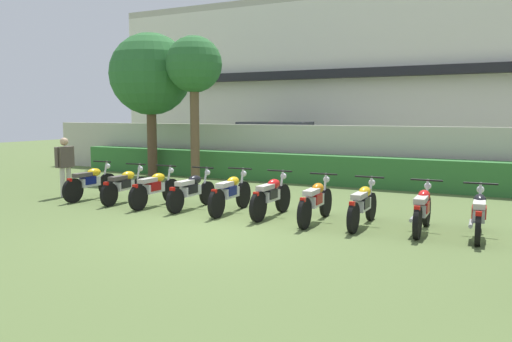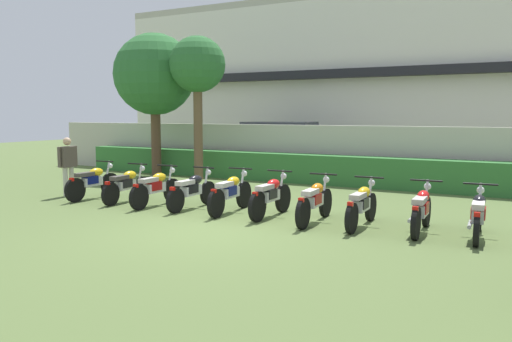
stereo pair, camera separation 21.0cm
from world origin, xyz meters
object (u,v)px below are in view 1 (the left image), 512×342
Objects in this scene: tree_near_inspector at (151,75)px; motorcycle_in_row_6 at (316,201)px; motorcycle_in_row_2 at (155,188)px; motorcycle_in_row_4 at (230,193)px; motorcycle_in_row_8 at (422,209)px; parked_car at (279,146)px; motorcycle_in_row_7 at (363,204)px; motorcycle_in_row_5 at (271,196)px; motorcycle_in_row_3 at (192,190)px; motorcycle_in_row_1 at (125,185)px; motorcycle_in_row_9 at (479,214)px; inspector_person at (65,162)px; tree_far_side at (194,67)px; motorcycle_in_row_0 at (90,182)px.

tree_near_inspector reaches higher than motorcycle_in_row_6.
motorcycle_in_row_4 is (2.02, 0.12, 0.01)m from motorcycle_in_row_2.
motorcycle_in_row_8 is at bearing -88.98° from motorcycle_in_row_2.
tree_near_inspector reaches higher than parked_car.
motorcycle_in_row_7 is at bearing -89.06° from motorcycle_in_row_2.
motorcycle_in_row_5 reaches higher than motorcycle_in_row_2.
motorcycle_in_row_5 is at bearing -89.34° from motorcycle_in_row_3.
motorcycle_in_row_1 is 0.96× the size of motorcycle_in_row_7.
motorcycle_in_row_3 is 3.11m from motorcycle_in_row_6.
motorcycle_in_row_9 is at bearing -89.23° from motorcycle_in_row_3.
parked_car reaches higher than inspector_person.
tree_far_side is 9.86m from motorcycle_in_row_8.
motorcycle_in_row_1 is at bearing -87.31° from motorcycle_in_row_0.
tree_near_inspector is 12.46m from motorcycle_in_row_9.
tree_far_side reaches higher than motorcycle_in_row_6.
motorcycle_in_row_4 is 3.02m from motorcycle_in_row_7.
tree_far_side is at bearing 38.73° from motorcycle_in_row_4.
motorcycle_in_row_1 is 0.99× the size of motorcycle_in_row_2.
motorcycle_in_row_2 is 1.02× the size of motorcycle_in_row_8.
tree_near_inspector is at bearing 100.52° from inspector_person.
motorcycle_in_row_0 is 0.98× the size of motorcycle_in_row_3.
motorcycle_in_row_8 is (6.18, 0.13, -0.00)m from motorcycle_in_row_2.
motorcycle_in_row_0 is 6.20m from motorcycle_in_row_6.
motorcycle_in_row_9 is at bearing -89.60° from motorcycle_in_row_6.
motorcycle_in_row_7 is (7.16, 0.07, -0.01)m from motorcycle_in_row_0.
motorcycle_in_row_2 is at bearing -67.07° from tree_far_side.
parked_car is 2.40× the size of motorcycle_in_row_4.
inspector_person reaches higher than motorcycle_in_row_3.
inspector_person reaches higher than motorcycle_in_row_6.
tree_far_side is (2.00, -0.24, 0.17)m from tree_near_inspector.
parked_car is 9.07m from motorcycle_in_row_4.
motorcycle_in_row_6 is at bearing -37.27° from tree_far_side.
motorcycle_in_row_0 reaches higher than motorcycle_in_row_1.
motorcycle_in_row_1 is 0.94× the size of motorcycle_in_row_4.
motorcycle_in_row_7 is 2.10m from motorcycle_in_row_9.
motorcycle_in_row_5 is (5.14, 0.10, 0.00)m from motorcycle_in_row_0.
motorcycle_in_row_9 is at bearing -88.76° from motorcycle_in_row_7.
motorcycle_in_row_3 is at bearing 87.22° from motorcycle_in_row_9.
motorcycle_in_row_3 and motorcycle_in_row_9 have the same top height.
motorcycle_in_row_6 is at bearing -89.98° from motorcycle_in_row_0.
motorcycle_in_row_2 is 6.18m from motorcycle_in_row_8.
motorcycle_in_row_8 is at bearing -92.61° from motorcycle_in_row_4.
tree_far_side is 2.60× the size of motorcycle_in_row_0.
motorcycle_in_row_6 is at bearing -95.27° from motorcycle_in_row_4.
motorcycle_in_row_6 reaches higher than motorcycle_in_row_9.
motorcycle_in_row_1 is 2.13m from inspector_person.
motorcycle_in_row_0 is 1.07m from inspector_person.
motorcycle_in_row_8 is (7.18, 0.05, 0.01)m from motorcycle_in_row_1.
parked_car is at bearing 33.52° from motorcycle_in_row_7.
tree_near_inspector is (-3.20, -3.87, 2.63)m from parked_car.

